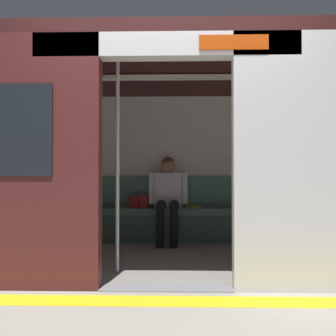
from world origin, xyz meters
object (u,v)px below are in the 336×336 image
Objects in this scene: bench_seat at (171,216)px; book at (194,206)px; train_car at (162,128)px; handbag at (139,202)px; person_seated at (168,193)px; grab_pole_door at (118,164)px.

book is at bearing -166.04° from bench_seat.
book is (-0.42, -1.08, -1.00)m from train_car.
handbag is (0.37, -1.04, -0.93)m from train_car.
handbag is at bearing -12.84° from person_seated.
book is at bearing -111.16° from train_car.
train_car reaches higher than bench_seat.
person_seated is at bearing 55.35° from bench_seat.
grab_pole_door is (0.41, 0.68, -0.44)m from train_car.
person_seated is 5.46× the size of book.
bench_seat is 0.33m from person_seated.
book is 2.02m from grab_pole_door.
person_seated reaches higher than bench_seat.
person_seated is at bearing -5.60° from book.
person_seated is 0.44m from book.
train_car reaches higher than grab_pole_door.
grab_pole_door reaches higher than handbag.
book is at bearing -115.12° from grab_pole_door.
train_car is at bearing 85.22° from bench_seat.
grab_pole_door reaches higher than person_seated.
person_seated reaches higher than book.
person_seated is 4.62× the size of handbag.
grab_pole_door reaches higher than bench_seat.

